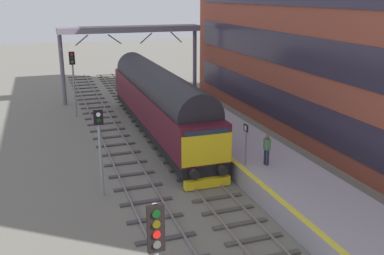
% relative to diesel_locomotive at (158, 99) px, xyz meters
% --- Properties ---
extents(ground_plane, '(140.00, 140.00, 0.00)m').
position_rel_diesel_locomotive_xyz_m(ground_plane, '(-0.00, -4.92, -2.49)').
color(ground_plane, slate).
rests_on(ground_plane, ground).
extents(track_main, '(2.50, 60.00, 0.15)m').
position_rel_diesel_locomotive_xyz_m(track_main, '(-0.00, -4.92, -2.43)').
color(track_main, gray).
rests_on(track_main, ground).
extents(track_adjacent_west, '(2.50, 60.00, 0.15)m').
position_rel_diesel_locomotive_xyz_m(track_adjacent_west, '(-3.31, -4.92, -2.43)').
color(track_adjacent_west, slate).
rests_on(track_adjacent_west, ground).
extents(station_platform, '(4.00, 44.00, 1.01)m').
position_rel_diesel_locomotive_xyz_m(station_platform, '(3.60, -4.92, -1.99)').
color(station_platform, '#9E99A2').
rests_on(station_platform, ground).
extents(diesel_locomotive, '(2.74, 19.20, 4.68)m').
position_rel_diesel_locomotive_xyz_m(diesel_locomotive, '(0.00, 0.00, 0.00)').
color(diesel_locomotive, black).
rests_on(diesel_locomotive, ground).
extents(signal_post_mid, '(0.44, 0.22, 4.32)m').
position_rel_diesel_locomotive_xyz_m(signal_post_mid, '(-5.11, -8.57, 0.21)').
color(signal_post_mid, gray).
rests_on(signal_post_mid, ground).
extents(signal_post_far, '(0.44, 0.22, 5.20)m').
position_rel_diesel_locomotive_xyz_m(signal_post_far, '(-5.11, 6.42, 0.81)').
color(signal_post_far, gray).
rests_on(signal_post_far, ground).
extents(platform_number_sign, '(0.10, 0.44, 2.17)m').
position_rel_diesel_locomotive_xyz_m(platform_number_sign, '(2.05, -9.52, -0.05)').
color(platform_number_sign, slate).
rests_on(platform_number_sign, station_platform).
extents(waiting_passenger, '(0.42, 0.49, 1.64)m').
position_rel_diesel_locomotive_xyz_m(waiting_passenger, '(3.08, -9.86, -0.49)').
color(waiting_passenger, '#242640').
rests_on(waiting_passenger, station_platform).
extents(overhead_footbridge, '(12.61, 2.00, 6.69)m').
position_rel_diesel_locomotive_xyz_m(overhead_footbridge, '(0.39, 10.90, 3.57)').
color(overhead_footbridge, slate).
rests_on(overhead_footbridge, ground).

